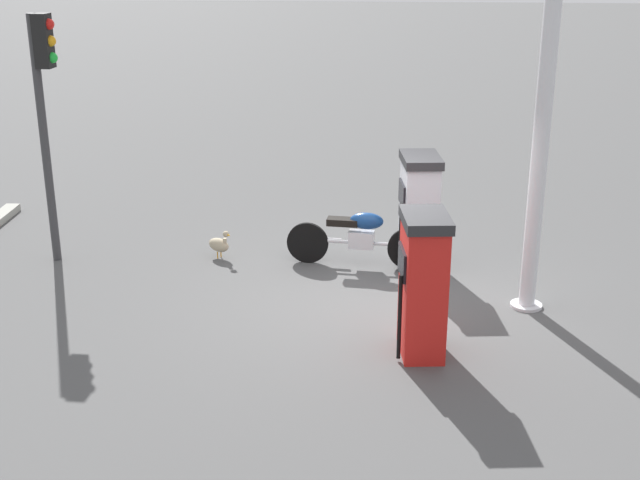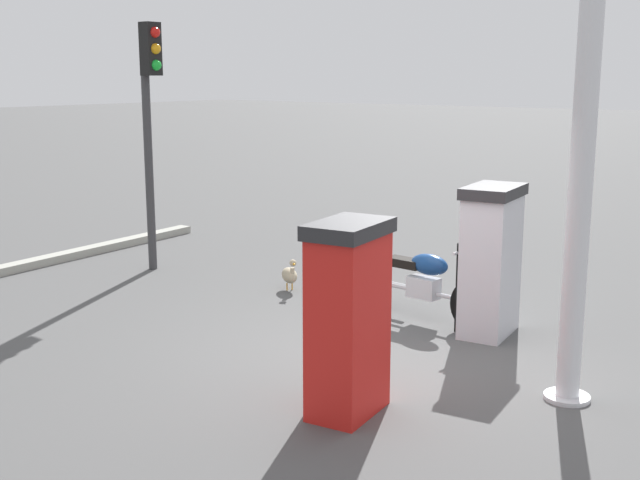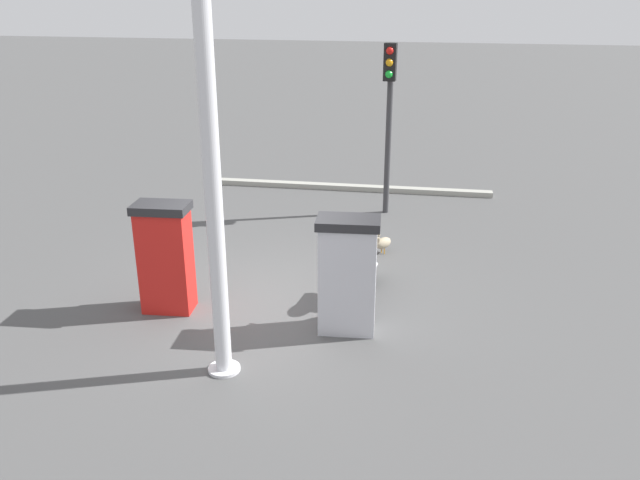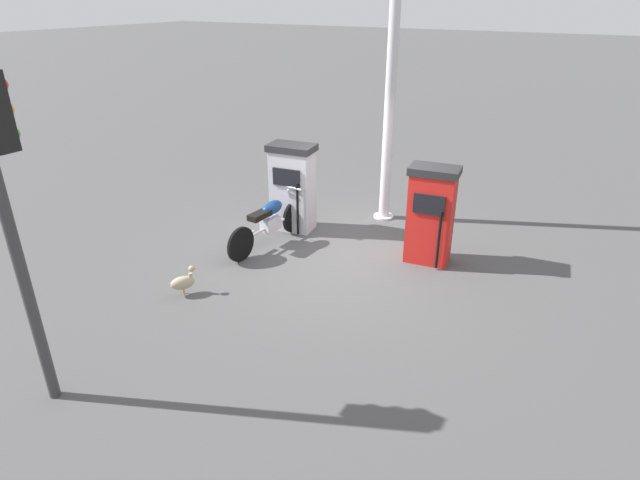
% 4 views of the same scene
% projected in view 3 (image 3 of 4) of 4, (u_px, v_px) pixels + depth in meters
% --- Properties ---
extents(ground_plane, '(120.00, 120.00, 0.00)m').
position_uv_depth(ground_plane, '(268.00, 302.00, 9.61)').
color(ground_plane, '#4C4C4C').
extents(fuel_pump_near, '(0.61, 0.89, 1.64)m').
position_uv_depth(fuel_pump_near, '(347.00, 275.00, 8.52)').
color(fuel_pump_near, silver).
rests_on(fuel_pump_near, ground).
extents(fuel_pump_far, '(0.59, 0.84, 1.64)m').
position_uv_depth(fuel_pump_far, '(166.00, 257.00, 9.10)').
color(fuel_pump_far, red).
rests_on(fuel_pump_far, ground).
extents(motorcycle_near_pump, '(2.06, 0.56, 0.94)m').
position_uv_depth(motorcycle_near_pump, '(356.00, 275.00, 9.39)').
color(motorcycle_near_pump, black).
rests_on(motorcycle_near_pump, ground).
extents(wandering_duck, '(0.42, 0.35, 0.45)m').
position_uv_depth(wandering_duck, '(383.00, 242.00, 11.34)').
color(wandering_duck, tan).
rests_on(wandering_duck, ground).
extents(roadside_traffic_light, '(0.38, 0.24, 3.50)m').
position_uv_depth(roadside_traffic_light, '(389.00, 100.00, 12.69)').
color(roadside_traffic_light, '#38383A').
rests_on(roadside_traffic_light, ground).
extents(canopy_support_pole, '(0.40, 0.40, 4.54)m').
position_uv_depth(canopy_support_pole, '(214.00, 201.00, 7.06)').
color(canopy_support_pole, silver).
rests_on(canopy_support_pole, ground).
extents(road_edge_kerb, '(0.68, 6.82, 0.12)m').
position_uv_depth(road_edge_kerb, '(346.00, 187.00, 15.18)').
color(road_edge_kerb, '#9E9E93').
rests_on(road_edge_kerb, ground).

